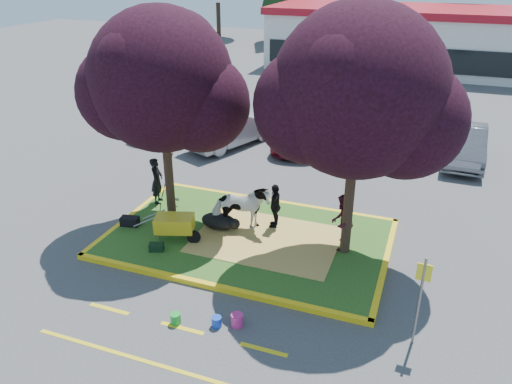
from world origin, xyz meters
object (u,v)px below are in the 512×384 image
(wheelbarrow, at_px, (175,224))
(bucket_green, at_px, (176,318))
(cow, at_px, (241,209))
(car_black, at_px, (163,122))
(bucket_blue, at_px, (217,322))
(car_silver, at_px, (231,129))
(handler, at_px, (157,181))
(calf, at_px, (219,221))
(bucket_pink, at_px, (237,320))
(sign_post, at_px, (421,293))

(wheelbarrow, relative_size, bucket_green, 7.60)
(cow, xyz_separation_m, car_black, (-7.02, 7.50, -0.25))
(bucket_green, relative_size, bucket_blue, 1.03)
(bucket_blue, bearing_deg, car_silver, 111.35)
(cow, distance_m, car_silver, 8.10)
(bucket_green, relative_size, car_silver, 0.06)
(car_black, bearing_deg, handler, -52.15)
(calf, bearing_deg, bucket_pink, -44.17)
(wheelbarrow, bearing_deg, car_silver, 83.72)
(bucket_pink, bearing_deg, wheelbarrow, 138.35)
(cow, height_order, wheelbarrow, cow)
(cow, relative_size, handler, 1.09)
(bucket_green, relative_size, bucket_pink, 0.85)
(cow, height_order, car_silver, cow)
(cow, xyz_separation_m, wheelbarrow, (-1.61, -1.19, -0.21))
(bucket_green, bearing_deg, bucket_pink, 16.99)
(calf, height_order, bucket_pink, calf)
(handler, relative_size, wheelbarrow, 0.80)
(bucket_blue, relative_size, car_black, 0.07)
(cow, distance_m, car_black, 10.27)
(sign_post, bearing_deg, car_silver, 133.62)
(handler, height_order, car_silver, handler)
(calf, bearing_deg, cow, 26.35)
(handler, bearing_deg, bucket_green, -159.31)
(car_black, relative_size, car_silver, 0.81)
(handler, distance_m, car_black, 7.61)
(bucket_green, bearing_deg, cow, 91.34)
(wheelbarrow, distance_m, car_black, 10.23)
(bucket_green, bearing_deg, bucket_blue, 14.00)
(bucket_pink, height_order, car_black, car_black)
(sign_post, xyz_separation_m, bucket_green, (-5.26, -1.26, -1.22))
(handler, height_order, bucket_pink, handler)
(handler, height_order, sign_post, sign_post)
(cow, bearing_deg, handler, 52.33)
(cow, xyz_separation_m, calf, (-0.69, -0.12, -0.49))
(sign_post, distance_m, bucket_blue, 4.60)
(calf, bearing_deg, sign_post, -9.97)
(calf, xyz_separation_m, bucket_pink, (2.17, -3.81, -0.24))
(bucket_pink, xyz_separation_m, car_silver, (-4.92, 11.27, 0.61))
(sign_post, bearing_deg, calf, 157.30)
(bucket_blue, height_order, car_black, car_black)
(handler, xyz_separation_m, bucket_blue, (4.42, -4.95, -0.82))
(bucket_green, distance_m, bucket_pink, 1.44)
(handler, relative_size, car_silver, 0.35)
(cow, distance_m, bucket_green, 4.42)
(calf, xyz_separation_m, car_black, (-6.34, 7.62, 0.25))
(car_silver, bearing_deg, sign_post, 152.07)
(cow, distance_m, calf, 0.85)
(calf, relative_size, sign_post, 0.51)
(wheelbarrow, xyz_separation_m, car_black, (-5.41, 8.68, -0.03))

